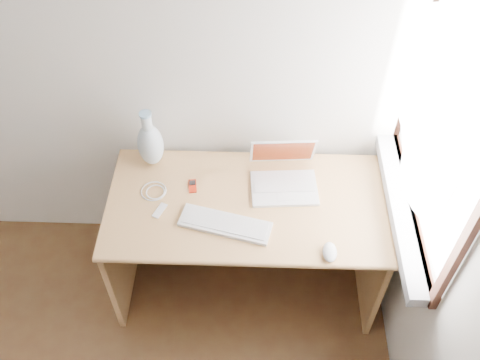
{
  "coord_description": "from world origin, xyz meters",
  "views": [
    {
      "loc": [
        1.01,
        -0.23,
        2.69
      ],
      "look_at": [
        0.96,
        1.35,
        0.9
      ],
      "focal_mm": 40.0,
      "sensor_mm": 36.0,
      "label": 1
    }
  ],
  "objects_px": {
    "desk": "(246,215)",
    "external_keyboard": "(225,224)",
    "laptop": "(285,176)",
    "vase": "(150,143)"
  },
  "relations": [
    {
      "from": "desk",
      "to": "vase",
      "type": "relative_size",
      "value": 4.07
    },
    {
      "from": "laptop",
      "to": "vase",
      "type": "height_order",
      "value": "vase"
    },
    {
      "from": "desk",
      "to": "laptop",
      "type": "xyz_separation_m",
      "value": [
        0.18,
        0.05,
        0.25
      ]
    },
    {
      "from": "desk",
      "to": "laptop",
      "type": "bearing_deg",
      "value": 16.08
    },
    {
      "from": "vase",
      "to": "desk",
      "type": "bearing_deg",
      "value": -19.76
    },
    {
      "from": "desk",
      "to": "laptop",
      "type": "height_order",
      "value": "laptop"
    },
    {
      "from": "desk",
      "to": "external_keyboard",
      "type": "distance_m",
      "value": 0.32
    },
    {
      "from": "laptop",
      "to": "external_keyboard",
      "type": "bearing_deg",
      "value": -139.55
    },
    {
      "from": "external_keyboard",
      "to": "vase",
      "type": "height_order",
      "value": "vase"
    },
    {
      "from": "desk",
      "to": "vase",
      "type": "bearing_deg",
      "value": 160.24
    }
  ]
}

